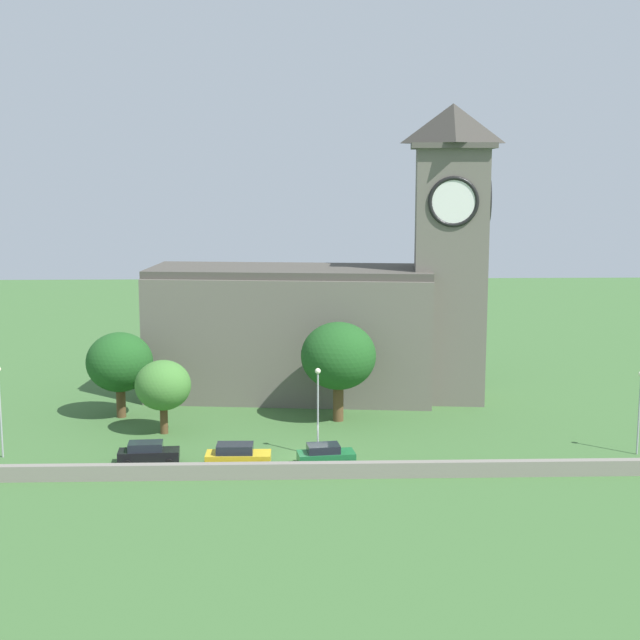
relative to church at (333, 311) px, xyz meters
name	(u,v)px	position (x,y,z in m)	size (l,w,h in m)	color
ground_plane	(308,408)	(-2.44, -4.48, -8.35)	(200.00, 200.00, 0.00)	#3D6633
church	(333,311)	(0.00, 0.00, 0.00)	(33.17, 13.18, 27.78)	#666056
quay_barrier	(313,470)	(-2.44, -24.20, -7.78)	(57.80, 0.70, 1.14)	gray
car_black	(148,453)	(-14.77, -20.62, -7.49)	(4.65, 2.31, 1.69)	black
car_yellow	(237,456)	(-8.00, -21.92, -7.40)	(4.82, 2.32, 1.88)	gold
car_green	(325,455)	(-1.48, -21.48, -7.51)	(4.43, 2.61, 1.65)	#1E6B38
streetlamp_west_end	(0,397)	(-26.17, -18.67, -3.59)	(0.44, 0.44, 7.14)	#9EA0A5
streetlamp_west_mid	(318,398)	(-1.97, -19.08, -3.71)	(0.44, 0.44, 6.93)	#9EA0A5
streetlamp_central	(640,399)	(22.80, -19.45, -3.91)	(0.44, 0.44, 6.59)	#9EA0A5
tree_riverside_west	(338,356)	(0.11, -9.04, -2.57)	(6.55, 6.55, 8.77)	brown
tree_churchyard	(163,386)	(-14.64, -12.53, -4.24)	(4.65, 4.65, 6.23)	brown
tree_riverside_east	(120,362)	(-19.15, -7.25, -3.38)	(5.87, 5.87, 7.65)	brown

